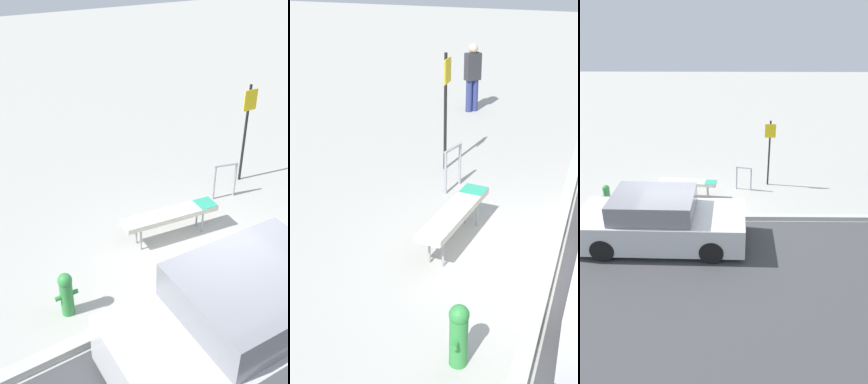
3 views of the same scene
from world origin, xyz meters
The scene contains 7 objects.
ground_plane centered at (0.00, 0.00, 0.00)m, with size 60.00×60.00×0.00m, color #ADAAA3.
curb centered at (0.00, 0.00, 0.07)m, with size 60.00×0.20×0.13m.
bench centered at (0.14, 1.45, 0.51)m, with size 1.92×0.59×0.58m.
bike_rack centered at (1.99, 2.06, 0.50)m, with size 0.55×0.18×0.83m.
sign_post centered at (2.86, 2.47, 1.38)m, with size 0.36×0.08×2.30m.
fire_hydrant centered at (-2.29, 0.68, 0.41)m, with size 0.36×0.22×0.77m.
pedestrian centered at (6.88, 3.02, 0.95)m, with size 0.44×0.44×1.78m.
Camera 2 is at (-6.59, -0.52, 4.17)m, focal length 50.00 mm.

